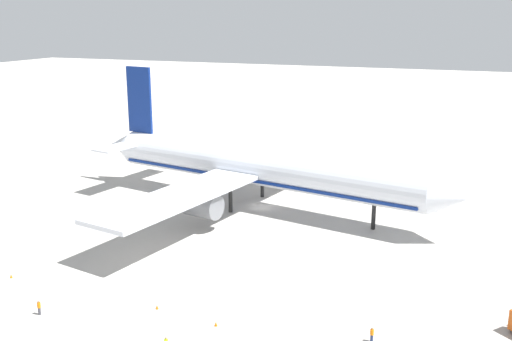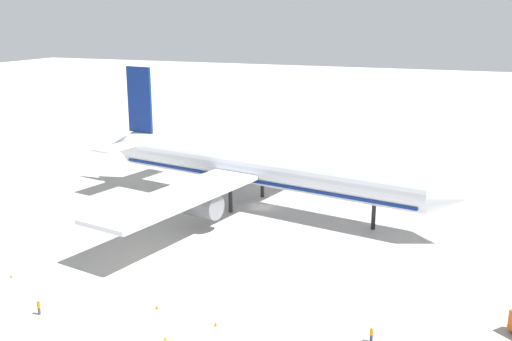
% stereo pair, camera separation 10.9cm
% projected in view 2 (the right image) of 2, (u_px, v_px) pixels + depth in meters
% --- Properties ---
extents(ground_plane, '(600.00, 600.00, 0.00)m').
position_uv_depth(ground_plane, '(261.00, 207.00, 107.67)').
color(ground_plane, '#ADA8A0').
extents(airliner, '(73.22, 72.25, 23.94)m').
position_uv_depth(airliner, '(255.00, 167.00, 106.33)').
color(airliner, silver).
rests_on(airliner, ground).
extents(baggage_cart_0, '(2.99, 2.91, 1.40)m').
position_uv_depth(baggage_cart_0, '(163.00, 144.00, 156.64)').
color(baggage_cart_0, gray).
rests_on(baggage_cart_0, ground).
extents(ground_worker_0, '(0.48, 0.48, 1.76)m').
position_uv_depth(ground_worker_0, '(39.00, 307.00, 68.82)').
color(ground_worker_0, '#3F3F47').
rests_on(ground_worker_0, ground).
extents(ground_worker_1, '(0.46, 0.46, 1.67)m').
position_uv_depth(ground_worker_1, '(371.00, 335.00, 63.05)').
color(ground_worker_1, navy).
rests_on(ground_worker_1, ground).
extents(traffic_cone_0, '(0.36, 0.36, 0.55)m').
position_uv_depth(traffic_cone_0, '(157.00, 307.00, 70.25)').
color(traffic_cone_0, orange).
rests_on(traffic_cone_0, ground).
extents(traffic_cone_1, '(0.36, 0.36, 0.55)m').
position_uv_depth(traffic_cone_1, '(11.00, 276.00, 78.56)').
color(traffic_cone_1, orange).
rests_on(traffic_cone_1, ground).
extents(traffic_cone_2, '(0.36, 0.36, 0.55)m').
position_uv_depth(traffic_cone_2, '(215.00, 324.00, 66.39)').
color(traffic_cone_2, orange).
rests_on(traffic_cone_2, ground).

